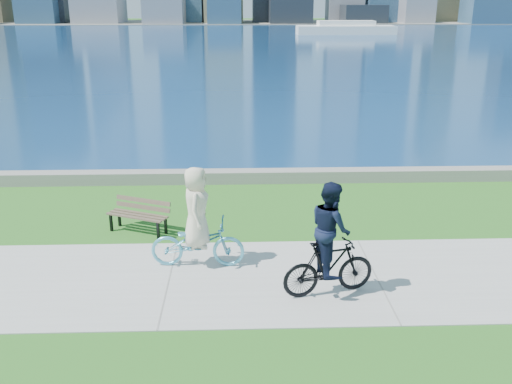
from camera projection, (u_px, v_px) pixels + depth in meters
ground at (169, 281)px, 10.89m from camera, size 320.00×320.00×0.00m
concrete_path at (169, 281)px, 10.89m from camera, size 80.00×3.50×0.02m
seawall at (192, 177)px, 16.71m from camera, size 90.00×0.50×0.35m
bay_water at (225, 38)px, 79.05m from camera, size 320.00×131.00×0.01m
far_shore at (229, 22)px, 133.93m from camera, size 320.00×30.00×0.12m
ferry_far at (346, 29)px, 87.60m from camera, size 15.01×4.29×2.04m
park_bench at (139, 213)px, 13.10m from camera, size 1.52×1.04×0.75m
cyclist_woman at (197, 230)px, 11.26m from camera, size 0.75×1.90×2.06m
cyclist_man at (330, 248)px, 10.12m from camera, size 0.90×1.79×2.13m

